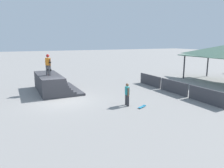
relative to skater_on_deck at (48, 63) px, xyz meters
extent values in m
plane|color=gray|center=(2.91, 0.53, -2.52)|extent=(160.00, 160.00, 0.00)
cube|color=#38383D|center=(-0.53, 0.80, -2.42)|extent=(5.37, 3.30, 0.19)
cube|color=#38383D|center=(-0.53, 0.44, -2.23)|extent=(5.37, 2.58, 0.19)
cube|color=#38383D|center=(-0.53, 0.30, -2.05)|extent=(5.37, 2.31, 0.19)
cube|color=#38383D|center=(-0.53, 0.21, -1.86)|extent=(5.37, 2.13, 0.19)
cube|color=#38383D|center=(-0.53, 0.15, -1.67)|extent=(5.37, 2.00, 0.19)
cube|color=#38383D|center=(-0.53, 0.10, -1.48)|extent=(5.37, 1.91, 0.19)
cube|color=#38383D|center=(-0.53, 0.07, -1.29)|extent=(5.37, 1.85, 0.19)
cube|color=#38383D|center=(-0.53, 0.06, -1.10)|extent=(5.37, 1.81, 0.19)
cylinder|color=silver|center=(-0.53, 0.95, -1.05)|extent=(5.26, 0.07, 0.07)
cube|color=#4C4C51|center=(0.17, 0.08, -0.59)|extent=(0.21, 0.21, 0.85)
cube|color=black|center=(0.16, 0.10, -0.54)|extent=(0.24, 0.21, 0.12)
cube|color=#4C4C51|center=(-0.17, -0.08, -0.59)|extent=(0.21, 0.21, 0.85)
cube|color=black|center=(-0.18, -0.05, -0.54)|extent=(0.24, 0.21, 0.12)
cube|color=orange|center=(0.00, 0.00, 0.14)|extent=(0.51, 0.40, 0.60)
cylinder|color=brown|center=(0.26, 0.12, 0.09)|extent=(0.15, 0.15, 0.60)
cylinder|color=black|center=(0.26, 0.12, 0.10)|extent=(0.22, 0.22, 0.09)
cylinder|color=brown|center=(-0.26, -0.12, 0.09)|extent=(0.15, 0.15, 0.60)
cylinder|color=black|center=(-0.26, -0.12, 0.10)|extent=(0.22, 0.22, 0.09)
sphere|color=brown|center=(0.00, 0.00, 0.59)|extent=(0.23, 0.23, 0.23)
sphere|color=#B21919|center=(0.00, 0.00, 0.62)|extent=(0.26, 0.26, 0.26)
cylinder|color=red|center=(-0.25, 0.05, -0.98)|extent=(0.06, 0.04, 0.05)
cylinder|color=red|center=(-0.29, -0.09, -0.98)|extent=(0.06, 0.04, 0.05)
cylinder|color=red|center=(-0.74, 0.16, -0.98)|extent=(0.06, 0.04, 0.05)
cylinder|color=red|center=(-0.78, 0.03, -0.98)|extent=(0.06, 0.04, 0.05)
cube|color=#B22323|center=(-0.52, 0.04, -0.95)|extent=(0.84, 0.38, 0.02)
cube|color=#B22323|center=(-0.15, -0.05, -0.93)|extent=(0.14, 0.22, 0.02)
cube|color=#2D2D33|center=(5.78, 4.19, -2.14)|extent=(0.17, 0.17, 0.76)
cube|color=#2D2D33|center=(6.11, 4.12, -2.14)|extent=(0.17, 0.17, 0.76)
cube|color=teal|center=(5.94, 4.16, -1.48)|extent=(0.45, 0.29, 0.54)
cylinder|color=brown|center=(5.69, 4.21, -1.53)|extent=(0.12, 0.12, 0.54)
cylinder|color=brown|center=(6.19, 4.10, -1.53)|extent=(0.12, 0.12, 0.54)
sphere|color=brown|center=(5.94, 4.16, -1.08)|extent=(0.21, 0.21, 0.21)
cylinder|color=blue|center=(6.59, 5.01, -2.49)|extent=(0.05, 0.06, 0.05)
cylinder|color=blue|center=(6.72, 5.08, -2.49)|extent=(0.05, 0.06, 0.05)
cylinder|color=blue|center=(6.81, 4.59, -2.49)|extent=(0.05, 0.06, 0.05)
cylinder|color=blue|center=(6.94, 4.66, -2.49)|extent=(0.05, 0.06, 0.05)
cube|color=teal|center=(6.77, 4.84, -2.46)|extent=(0.53, 0.77, 0.02)
cube|color=teal|center=(6.60, 5.15, -2.44)|extent=(0.22, 0.17, 0.02)
cube|color=#3D3D42|center=(0.98, 9.49, -1.99)|extent=(3.22, 0.12, 1.05)
cube|color=#3D3D42|center=(4.42, 9.49, -1.99)|extent=(3.22, 0.12, 1.05)
cube|color=#3D3D42|center=(7.85, 9.49, -1.99)|extent=(3.22, 0.12, 1.05)
cylinder|color=#2D2D33|center=(-0.70, 15.37, -1.19)|extent=(0.16, 0.16, 2.65)
cylinder|color=#2D2D33|center=(-0.70, 19.14, -1.19)|extent=(0.16, 0.16, 2.65)
camera|label=1|loc=(18.47, -2.87, 1.86)|focal=35.00mm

